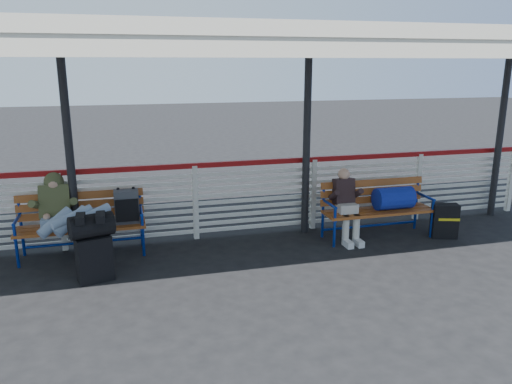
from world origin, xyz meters
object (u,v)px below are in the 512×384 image
object	(u,v)px
luggage_stack	(93,245)
companion_person	(346,204)
traveler_man	(67,215)
bench_right	(385,201)
bench_left	(98,214)
suitcase_side	(444,221)

from	to	relation	value
luggage_stack	companion_person	size ratio (longest dim) A/B	0.79
luggage_stack	traveler_man	world-z (taller)	traveler_man
bench_right	traveler_man	distance (m)	4.83
luggage_stack	bench_right	distance (m)	4.52
luggage_stack	companion_person	world-z (taller)	companion_person
bench_left	traveler_man	bearing A→B (deg)	-138.35
luggage_stack	companion_person	bearing A→B (deg)	-8.07
luggage_stack	companion_person	xyz separation A→B (m)	(3.80, 0.56, 0.11)
luggage_stack	traveler_man	xyz separation A→B (m)	(-0.35, 0.64, 0.25)
luggage_stack	suitcase_side	bearing A→B (deg)	-13.67
luggage_stack	bench_left	xyz separation A→B (m)	(0.03, 0.98, 0.12)
bench_left	bench_right	distance (m)	4.47
companion_person	suitcase_side	bearing A→B (deg)	-10.54
bench_left	companion_person	distance (m)	3.79
traveler_man	companion_person	world-z (taller)	traveler_man
bench_left	companion_person	bearing A→B (deg)	-6.35
luggage_stack	traveler_man	bearing A→B (deg)	102.34
bench_left	companion_person	size ratio (longest dim) A/B	1.57
bench_left	suitcase_side	distance (m)	5.42
luggage_stack	suitcase_side	xyz separation A→B (m)	(5.40, 0.26, -0.21)
bench_left	luggage_stack	bearing A→B (deg)	-91.85
bench_right	suitcase_side	xyz separation A→B (m)	(0.91, -0.30, -0.32)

